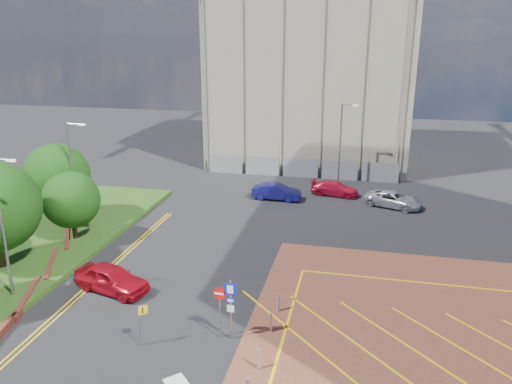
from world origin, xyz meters
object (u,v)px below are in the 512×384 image
(sign_cluster, at_px, (226,303))
(car_red_left, at_px, (112,279))
(tree_d, at_px, (57,176))
(tree_c, at_px, (71,200))
(lamp_left_far, at_px, (73,171))
(lamp_back, at_px, (341,142))
(car_silver_back, at_px, (393,199))
(warning_sign, at_px, (141,320))
(car_blue_back, at_px, (277,192))
(car_red_back, at_px, (335,188))
(lamp_left_near, at_px, (2,222))

(sign_cluster, xyz_separation_m, car_red_left, (-7.82, 3.12, -1.17))
(tree_d, bearing_deg, tree_c, -45.00)
(tree_c, relative_size, tree_d, 0.81)
(lamp_left_far, height_order, lamp_back, lamp_left_far)
(car_silver_back, bearing_deg, lamp_back, 62.95)
(tree_c, distance_m, car_silver_back, 26.00)
(lamp_left_far, relative_size, warning_sign, 3.56)
(tree_c, distance_m, lamp_left_far, 2.65)
(warning_sign, bearing_deg, sign_cluster, 21.64)
(car_blue_back, height_order, car_silver_back, car_blue_back)
(tree_c, bearing_deg, car_blue_back, 45.32)
(car_red_left, distance_m, car_red_back, 23.68)
(tree_c, bearing_deg, tree_d, 135.00)
(tree_c, relative_size, lamp_left_near, 0.61)
(tree_c, relative_size, warning_sign, 2.18)
(lamp_left_near, bearing_deg, tree_c, 97.69)
(lamp_left_near, distance_m, lamp_back, 30.80)
(lamp_back, bearing_deg, car_red_left, -115.89)
(tree_d, height_order, lamp_left_near, lamp_left_near)
(tree_c, xyz_separation_m, car_red_left, (5.98, -5.90, -2.41))
(lamp_back, bearing_deg, lamp_left_far, -139.14)
(lamp_back, relative_size, car_red_back, 1.82)
(tree_c, xyz_separation_m, car_blue_back, (12.36, 12.50, -2.47))
(car_red_back, distance_m, car_silver_back, 5.59)
(tree_c, xyz_separation_m, warning_sign, (10.02, -10.51, -1.76))
(tree_c, relative_size, car_silver_back, 1.03)
(sign_cluster, bearing_deg, warning_sign, -158.36)
(car_blue_back, bearing_deg, lamp_left_far, 130.69)
(tree_d, height_order, sign_cluster, tree_d)
(sign_cluster, xyz_separation_m, car_red_back, (3.57, 23.89, -1.32))
(car_red_back, bearing_deg, lamp_left_far, 134.16)
(lamp_left_near, xyz_separation_m, lamp_left_far, (-2.00, 10.00, 0.00))
(sign_cluster, bearing_deg, lamp_left_near, 175.44)
(lamp_back, height_order, sign_cluster, lamp_back)
(lamp_left_near, distance_m, sign_cluster, 13.04)
(lamp_left_far, height_order, sign_cluster, lamp_left_far)
(sign_cluster, bearing_deg, tree_c, 146.84)
(car_red_left, height_order, car_blue_back, car_red_left)
(lamp_back, height_order, car_silver_back, lamp_back)
(tree_c, height_order, car_silver_back, tree_c)
(tree_d, xyz_separation_m, lamp_left_far, (2.08, -1.00, 0.79))
(tree_c, height_order, lamp_left_near, lamp_left_near)
(tree_d, relative_size, car_silver_back, 1.27)
(lamp_left_near, xyz_separation_m, warning_sign, (8.94, -2.51, -3.23))
(car_blue_back, bearing_deg, car_red_back, -62.33)
(tree_d, distance_m, lamp_back, 25.47)
(lamp_left_near, distance_m, car_red_back, 28.36)
(lamp_left_near, height_order, car_red_left, lamp_left_near)
(warning_sign, bearing_deg, car_red_back, 73.86)
(car_red_left, distance_m, car_silver_back, 24.92)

